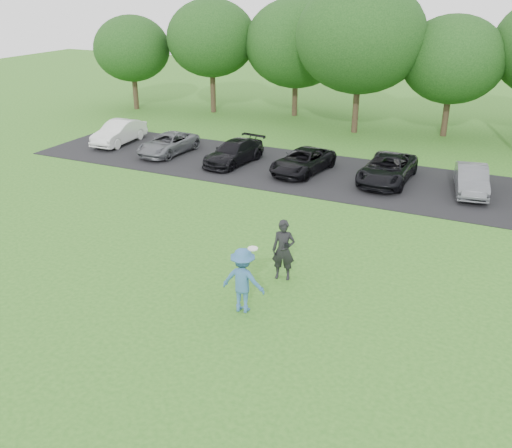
{
  "coord_description": "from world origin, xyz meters",
  "views": [
    {
      "loc": [
        7.11,
        -11.54,
        8.4
      ],
      "look_at": [
        0.0,
        3.5,
        1.3
      ],
      "focal_mm": 40.0,
      "sensor_mm": 36.0,
      "label": 1
    }
  ],
  "objects": [
    {
      "name": "camera_bystander",
      "position": [
        1.25,
        2.78,
        0.95
      ],
      "size": [
        0.78,
        0.6,
        1.9
      ],
      "color": "black",
      "rests_on": "ground"
    },
    {
      "name": "ground",
      "position": [
        0.0,
        0.0,
        0.0
      ],
      "size": [
        100.0,
        100.0,
        0.0
      ],
      "primitive_type": "plane",
      "color": "#2F6A1E",
      "rests_on": "ground"
    },
    {
      "name": "tree_row",
      "position": [
        1.51,
        22.76,
        4.91
      ],
      "size": [
        42.39,
        9.85,
        8.64
      ],
      "color": "#38281C",
      "rests_on": "ground"
    },
    {
      "name": "parking_lot",
      "position": [
        0.0,
        13.0,
        0.01
      ],
      "size": [
        32.0,
        6.5,
        0.03
      ],
      "primitive_type": "cube",
      "color": "black",
      "rests_on": "ground"
    },
    {
      "name": "parked_cars",
      "position": [
        -0.42,
        13.04,
        0.61
      ],
      "size": [
        27.89,
        4.69,
        1.25
      ],
      "color": "silver",
      "rests_on": "parking_lot"
    },
    {
      "name": "frisbee_player",
      "position": [
        0.98,
        0.61,
        0.94
      ],
      "size": [
        1.26,
        0.79,
        2.01
      ],
      "color": "#356496",
      "rests_on": "ground"
    }
  ]
}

